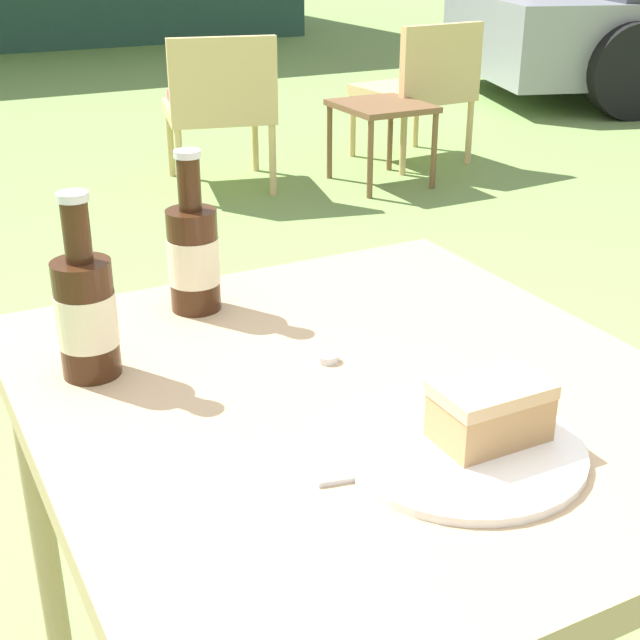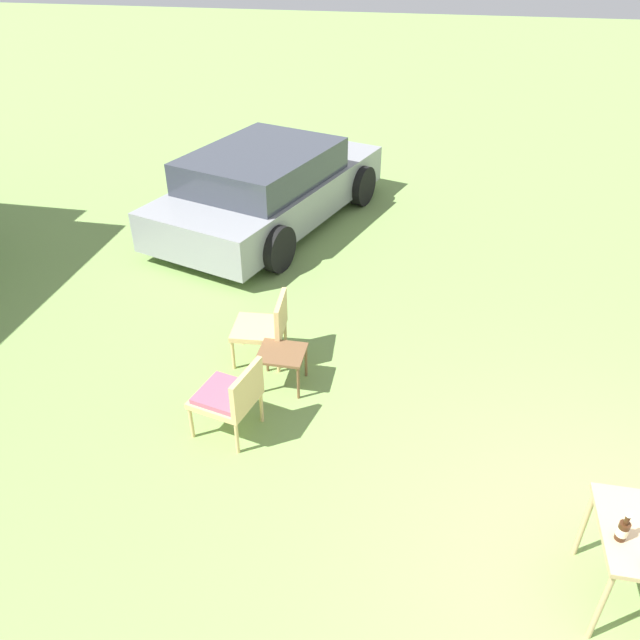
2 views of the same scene
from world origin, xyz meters
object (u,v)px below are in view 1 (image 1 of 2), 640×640
(cake_on_plate, at_px, (476,431))
(cola_bottle_far, at_px, (86,312))
(wicker_chair_cushioned, at_px, (219,102))
(patio_table, at_px, (357,441))
(cola_bottle_near, at_px, (193,254))
(wicker_chair_plain, at_px, (421,84))
(garden_side_table, at_px, (382,114))

(cake_on_plate, distance_m, cola_bottle_far, 0.49)
(wicker_chair_cushioned, xyz_separation_m, patio_table, (-1.16, -3.43, 0.23))
(patio_table, xyz_separation_m, cola_bottle_near, (-0.09, 0.32, 0.16))
(wicker_chair_cushioned, height_order, cola_bottle_near, cola_bottle_near)
(cake_on_plate, xyz_separation_m, cola_bottle_near, (-0.13, 0.50, 0.06))
(wicker_chair_cushioned, bearing_deg, cake_on_plate, 86.26)
(cola_bottle_near, bearing_deg, cake_on_plate, -75.31)
(wicker_chair_plain, distance_m, cola_bottle_far, 4.18)
(patio_table, height_order, cola_bottle_near, cola_bottle_near)
(wicker_chair_cushioned, xyz_separation_m, cola_bottle_far, (-1.43, -3.25, 0.39))
(wicker_chair_cushioned, height_order, wicker_chair_plain, same)
(cola_bottle_near, bearing_deg, garden_side_table, 54.24)
(garden_side_table, xyz_separation_m, cake_on_plate, (-1.89, -3.31, 0.41))
(cake_on_plate, bearing_deg, cola_bottle_near, 104.69)
(wicker_chair_plain, height_order, patio_table, wicker_chair_plain)
(cake_on_plate, distance_m, cola_bottle_near, 0.52)
(garden_side_table, relative_size, patio_table, 0.56)
(wicker_chair_plain, xyz_separation_m, patio_table, (-2.35, -3.41, 0.23))
(wicker_chair_plain, bearing_deg, cake_on_plate, 53.06)
(patio_table, relative_size, cola_bottle_far, 3.66)
(wicker_chair_plain, xyz_separation_m, cola_bottle_near, (-2.44, -3.09, 0.39))
(cola_bottle_far, bearing_deg, cake_on_plate, -48.87)
(garden_side_table, height_order, cola_bottle_near, cola_bottle_near)
(wicker_chair_plain, bearing_deg, garden_side_table, 29.15)
(cake_on_plate, bearing_deg, garden_side_table, 60.24)
(garden_side_table, distance_m, patio_table, 3.69)
(patio_table, relative_size, cola_bottle_near, 3.66)
(patio_table, bearing_deg, garden_side_table, 58.29)
(wicker_chair_cushioned, height_order, garden_side_table, wicker_chair_cushioned)
(wicker_chair_cushioned, distance_m, wicker_chair_plain, 1.20)
(wicker_chair_cushioned, distance_m, cola_bottle_far, 3.57)
(garden_side_table, bearing_deg, cola_bottle_far, -126.89)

